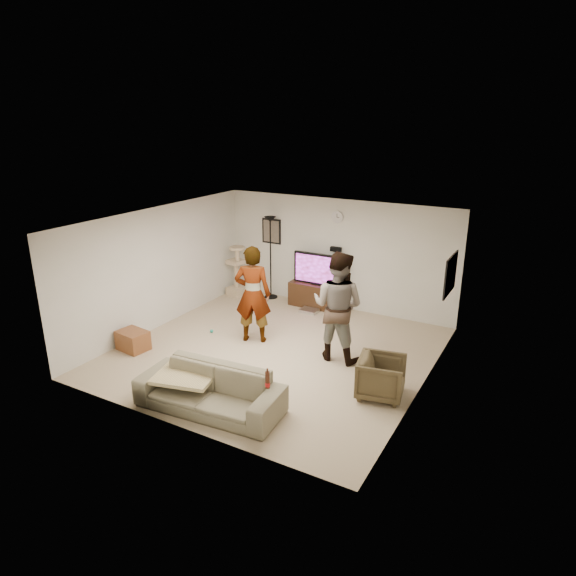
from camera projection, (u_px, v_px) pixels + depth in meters
The scene contains 24 objects.
floor at pixel (275, 352), 9.50m from camera, with size 5.50×5.50×0.02m, color tan.
ceiling at pixel (274, 220), 8.69m from camera, with size 5.50×5.50×0.02m, color silver.
wall_back at pixel (337, 254), 11.37m from camera, with size 5.50×0.04×2.50m, color silver.
wall_front at pixel (171, 347), 6.82m from camera, with size 5.50×0.04×2.50m, color silver.
wall_left at pixel (159, 268), 10.36m from camera, with size 0.04×5.50×2.50m, color silver.
wall_right at pixel (427, 317), 7.83m from camera, with size 0.04×5.50×2.50m, color silver.
wall_clock at pixel (337, 217), 11.07m from camera, with size 0.26×0.26×0.04m, color silver.
wall_speaker at pixel (336, 249), 11.28m from camera, with size 0.25×0.10×0.10m, color black.
picture_back at pixel (271, 231), 12.02m from camera, with size 0.42×0.03×0.52m, color brown.
picture_right at pixel (450, 275), 9.08m from camera, with size 0.03×0.78×0.62m, color #FEEF56.
tv_stand at pixel (318, 296), 11.63m from camera, with size 1.34×0.45×0.56m, color black.
console_box at pixel (309, 311), 11.40m from camera, with size 0.40×0.30×0.07m, color silver.
tv at pixel (318, 269), 11.43m from camera, with size 1.21×0.08×0.72m, color black.
tv_screen at pixel (318, 270), 11.39m from camera, with size 1.11×0.01×0.63m, color #B33AD1.
floor_lamp at pixel (271, 258), 12.03m from camera, with size 0.32×0.32×1.99m, color black.
cat_tree at pixel (236, 271), 12.31m from camera, with size 0.40×0.40×1.25m, color tan.
person_left at pixel (253, 294), 9.68m from camera, with size 0.70×0.46×1.92m, color #959595.
person_right at pixel (338, 306), 8.96m from camera, with size 0.98×0.76×2.01m, color navy.
sofa at pixel (210, 390), 7.55m from camera, with size 2.22×0.87×0.65m, color #6F6851.
throw_blanket at pixel (185, 376), 7.72m from camera, with size 0.90×0.70×0.06m, color #D7C285.
beer_bottle at pixel (268, 380), 6.93m from camera, with size 0.06×0.06×0.25m, color #3F1B0F.
armchair at pixel (381, 377), 7.91m from camera, with size 0.70×0.72×0.66m, color #403621.
side_table at pixel (133, 340), 9.54m from camera, with size 0.56×0.42×0.37m, color brown.
toy_ball at pixel (212, 331), 10.32m from camera, with size 0.07×0.07×0.07m, color #1A8E78.
Camera 1 is at (4.40, -7.39, 4.22)m, focal length 31.50 mm.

